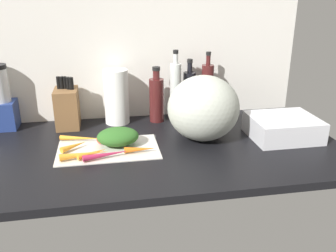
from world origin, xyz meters
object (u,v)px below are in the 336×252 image
Objects in this scene: carrot_5 at (84,154)px; paper_towel_roll at (116,97)px; carrot_1 at (107,155)px; winter_squash at (203,108)px; bottle_3 at (207,91)px; carrot_2 at (110,135)px; blender_appliance at (1,102)px; bottle_1 at (175,91)px; carrot_0 at (74,146)px; dish_rack at (283,127)px; carrot_3 at (140,149)px; cutting_board at (108,149)px; knife_block at (67,107)px; carrot_4 at (92,153)px; carrot_6 at (81,138)px; bottle_2 at (189,94)px; bottle_0 at (157,99)px.

paper_towel_roll is at bearing 69.57° from carrot_5.
carrot_1 is 0.60× the size of winter_squash.
carrot_2 is at bearing -155.84° from bottle_3.
bottle_1 is at bearing -2.20° from blender_appliance.
carrot_2 is at bearing 30.18° from carrot_0.
carrot_3 is at bearing -174.53° from dish_rack.
cutting_board is 35.52cm from knife_block.
knife_block reaches higher than carrot_5.
paper_towel_roll is at bearing 142.69° from winter_squash.
knife_block is (-11.34, 35.66, 7.44)cm from carrot_4.
carrot_1 and carrot_3 have the same top height.
paper_towel_roll is (16.02, 21.30, 10.95)cm from carrot_6.
carrot_4 is at bearing -146.07° from bottle_3.
bottle_1 is 1.17× the size of bottle_2.
blender_appliance is 51.17cm from paper_towel_roll.
carrot_4 and carrot_6 have the same top height.
knife_block is 0.91× the size of paper_towel_roll.
bottle_1 is (27.77, -1.46, 1.69)cm from paper_towel_roll.
carrot_3 is 1.00× the size of carrot_4.
carrot_6 is (-4.81, 15.76, -0.04)cm from carrot_4.
winter_squash is (48.93, 11.83, 11.55)cm from carrot_5.
carrot_5 is at bearing -77.31° from knife_block.
paper_towel_roll is at bearing 79.26° from carrot_2.
dish_rack is (119.96, -32.63, -8.03)cm from blender_appliance.
bottle_3 is (9.06, 26.33, -0.07)cm from winter_squash.
carrot_0 reaches higher than cutting_board.
bottle_0 reaches higher than cutting_board.
dish_rack is at bearing -35.79° from bottle_1.
carrot_5 reaches higher than carrot_3.
paper_towel_roll is 75.95cm from dish_rack.
cutting_board is 13.50cm from carrot_3.
bottle_0 is at bearing 122.20° from winter_squash.
carrot_5 is at bearing -110.43° from paper_towel_roll.
blender_appliance is at bearing 161.93° from winter_squash.
blender_appliance is at bearing 146.39° from carrot_3.
bottle_2 reaches higher than winter_squash.
bottle_0 is (24.64, 38.50, 9.12)cm from carrot_1.
carrot_3 is at bearing -79.48° from paper_towel_roll.
knife_block is 41.33cm from bottle_0.
carrot_5 is at bearing -175.04° from dish_rack.
bottle_0 is at bearing 37.72° from carrot_0.
carrot_1 is 0.62× the size of bottle_2.
bottle_3 reaches higher than carrot_1.
carrot_3 is at bearing 11.68° from carrot_1.
carrot_6 is at bearing -160.46° from bottle_3.
bottle_1 is (42.02, 36.80, 12.34)cm from carrot_5.
carrot_5 is (-21.12, -1.28, 0.13)cm from carrot_3.
knife_block is at bearing 179.94° from bottle_1.
carrot_0 is 0.34× the size of bottle_1.
carrot_5 is (-10.17, -16.71, -0.30)cm from carrot_2.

